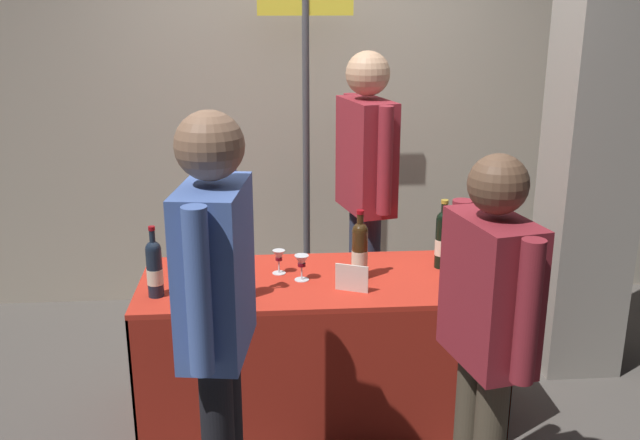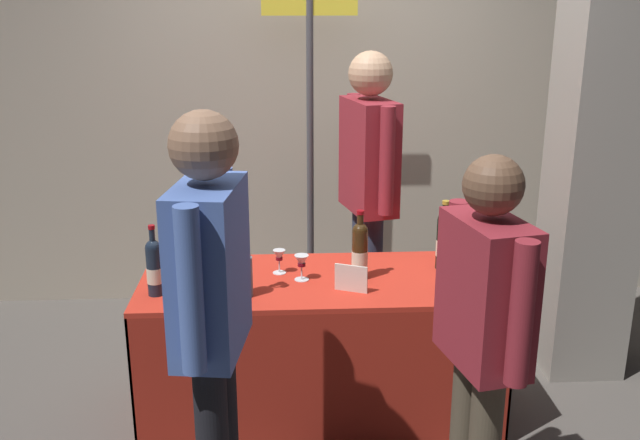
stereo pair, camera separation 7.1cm
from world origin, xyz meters
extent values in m
plane|color=#514C47|center=(0.00, 0.00, 0.00)|extent=(12.00, 12.00, 0.00)
cube|color=#B2A893|center=(0.00, 1.58, 1.36)|extent=(7.34, 0.12, 2.73)
cube|color=gray|center=(1.50, 0.42, 1.67)|extent=(0.42, 0.42, 3.33)
cube|color=red|center=(0.00, 0.00, 0.72)|extent=(1.75, 0.72, 0.02)
cube|color=#A32519|center=(0.00, -0.36, 0.35)|extent=(1.75, 0.01, 0.71)
cube|color=#A32519|center=(0.00, 0.36, 0.35)|extent=(1.75, 0.01, 0.71)
cube|color=#A32519|center=(-0.87, 0.00, 0.35)|extent=(0.01, 0.72, 0.71)
cube|color=#A32519|center=(0.87, 0.00, 0.35)|extent=(0.01, 0.72, 0.71)
cylinder|color=#192333|center=(-0.77, -0.16, 0.85)|extent=(0.07, 0.07, 0.23)
sphere|color=#192333|center=(-0.77, -0.16, 0.96)|extent=(0.07, 0.07, 0.07)
cylinder|color=#192333|center=(-0.77, -0.16, 1.01)|extent=(0.03, 0.03, 0.09)
cylinder|color=maroon|center=(-0.77, -0.16, 1.06)|extent=(0.03, 0.03, 0.02)
cylinder|color=beige|center=(-0.77, -0.16, 0.83)|extent=(0.07, 0.07, 0.07)
cylinder|color=#38230F|center=(0.69, -0.03, 0.86)|extent=(0.08, 0.08, 0.24)
sphere|color=#38230F|center=(0.69, -0.03, 0.98)|extent=(0.08, 0.08, 0.08)
cylinder|color=#38230F|center=(0.69, -0.03, 1.02)|extent=(0.03, 0.03, 0.09)
cylinder|color=black|center=(0.69, -0.03, 1.08)|extent=(0.04, 0.04, 0.02)
cylinder|color=beige|center=(0.69, -0.03, 0.84)|extent=(0.08, 0.08, 0.08)
cylinder|color=#38230F|center=(0.73, 0.14, 0.85)|extent=(0.08, 0.08, 0.22)
sphere|color=#38230F|center=(0.73, 0.14, 0.96)|extent=(0.08, 0.08, 0.08)
cylinder|color=#38230F|center=(0.73, 0.14, 1.00)|extent=(0.03, 0.03, 0.08)
cylinder|color=#B7932D|center=(0.73, 0.14, 1.04)|extent=(0.04, 0.04, 0.02)
cylinder|color=beige|center=(0.73, 0.14, 0.83)|extent=(0.08, 0.08, 0.07)
cylinder|color=black|center=(0.63, 0.11, 0.86)|extent=(0.08, 0.08, 0.26)
sphere|color=black|center=(0.63, 0.11, 0.99)|extent=(0.07, 0.07, 0.07)
cylinder|color=black|center=(0.63, 0.11, 1.03)|extent=(0.03, 0.03, 0.08)
cylinder|color=#B7932D|center=(0.63, 0.11, 1.08)|extent=(0.04, 0.04, 0.02)
cylinder|color=beige|center=(0.63, 0.11, 0.84)|extent=(0.08, 0.08, 0.08)
cylinder|color=#38230F|center=(0.19, -0.01, 0.86)|extent=(0.08, 0.08, 0.24)
sphere|color=#38230F|center=(0.19, -0.01, 0.98)|extent=(0.08, 0.08, 0.08)
cylinder|color=#38230F|center=(0.19, -0.01, 1.02)|extent=(0.03, 0.03, 0.08)
cylinder|color=maroon|center=(0.19, -0.01, 1.07)|extent=(0.04, 0.04, 0.02)
cylinder|color=beige|center=(0.19, -0.01, 0.84)|extent=(0.08, 0.08, 0.08)
cylinder|color=silver|center=(-0.20, 0.09, 0.74)|extent=(0.07, 0.07, 0.00)
cylinder|color=silver|center=(-0.20, 0.09, 0.77)|extent=(0.01, 0.01, 0.06)
cone|color=silver|center=(-0.20, 0.09, 0.83)|extent=(0.06, 0.06, 0.06)
cylinder|color=#590C19|center=(-0.20, 0.09, 0.81)|extent=(0.03, 0.03, 0.01)
cylinder|color=silver|center=(-0.09, -0.01, 0.74)|extent=(0.07, 0.07, 0.00)
cylinder|color=silver|center=(-0.09, -0.01, 0.77)|extent=(0.01, 0.01, 0.06)
cone|color=silver|center=(-0.09, -0.01, 0.83)|extent=(0.07, 0.07, 0.06)
cylinder|color=#590C19|center=(-0.09, -0.01, 0.81)|extent=(0.04, 0.04, 0.02)
cylinder|color=slate|center=(-0.36, -0.19, 0.83)|extent=(0.09, 0.09, 0.19)
cylinder|color=#38722D|center=(-0.38, -0.18, 0.95)|extent=(0.03, 0.04, 0.24)
ellipsoid|color=#E05B1E|center=(-0.36, -0.16, 1.07)|extent=(0.03, 0.03, 0.05)
cylinder|color=#38722D|center=(-0.35, -0.17, 0.93)|extent=(0.02, 0.02, 0.20)
ellipsoid|color=red|center=(-0.35, -0.16, 1.03)|extent=(0.03, 0.03, 0.05)
cylinder|color=#38722D|center=(-0.35, -0.17, 0.95)|extent=(0.01, 0.02, 0.25)
ellipsoid|color=#E05B1E|center=(-0.35, -0.17, 1.07)|extent=(0.03, 0.03, 0.05)
cylinder|color=#38722D|center=(-0.36, -0.19, 0.96)|extent=(0.04, 0.02, 0.26)
ellipsoid|color=#E05B1E|center=(-0.35, -0.20, 1.09)|extent=(0.03, 0.03, 0.05)
cylinder|color=#38722D|center=(-0.36, -0.19, 0.96)|extent=(0.03, 0.04, 0.27)
ellipsoid|color=gold|center=(-0.35, -0.21, 1.09)|extent=(0.03, 0.03, 0.05)
cylinder|color=#38722D|center=(-0.37, -0.19, 0.93)|extent=(0.02, 0.03, 0.21)
ellipsoid|color=gold|center=(-0.38, -0.18, 1.04)|extent=(0.03, 0.03, 0.05)
cube|color=silver|center=(0.14, -0.17, 0.80)|extent=(0.15, 0.07, 0.13)
cylinder|color=#2D3347|center=(0.29, 0.74, 0.44)|extent=(0.12, 0.12, 0.89)
cylinder|color=#2D3347|center=(0.33, 0.57, 0.44)|extent=(0.12, 0.12, 0.89)
cube|color=maroon|center=(0.31, 0.65, 1.20)|extent=(0.31, 0.48, 0.63)
sphere|color=tan|center=(0.31, 0.65, 1.66)|extent=(0.24, 0.24, 0.24)
cylinder|color=maroon|center=(0.25, 0.91, 1.23)|extent=(0.08, 0.08, 0.58)
cylinder|color=maroon|center=(0.37, 0.40, 1.23)|extent=(0.08, 0.08, 0.58)
cylinder|color=#4C4233|center=(0.52, -0.85, 0.39)|extent=(0.12, 0.12, 0.77)
cube|color=maroon|center=(0.54, -0.93, 1.04)|extent=(0.29, 0.43, 0.55)
sphere|color=brown|center=(0.54, -0.93, 1.44)|extent=(0.21, 0.21, 0.21)
cylinder|color=maroon|center=(0.59, -1.16, 1.06)|extent=(0.08, 0.08, 0.50)
cylinder|color=maroon|center=(0.49, -0.69, 1.06)|extent=(0.08, 0.08, 0.50)
cylinder|color=black|center=(-0.42, -0.84, 0.42)|extent=(0.12, 0.12, 0.85)
cube|color=#4C6BB7|center=(-0.43, -0.92, 1.15)|extent=(0.26, 0.44, 0.60)
sphere|color=#8C664C|center=(-0.43, -0.92, 1.59)|extent=(0.23, 0.23, 0.23)
cylinder|color=#4C6BB7|center=(-0.47, -1.17, 1.17)|extent=(0.08, 0.08, 0.55)
cylinder|color=#4C6BB7|center=(-0.40, -0.67, 1.17)|extent=(0.08, 0.08, 0.55)
cylinder|color=#47474C|center=(0.00, 1.14, 1.08)|extent=(0.04, 0.04, 2.16)
cube|color=yellow|center=(0.00, 1.14, 2.04)|extent=(0.57, 0.02, 0.18)
camera|label=1|loc=(-0.25, -3.23, 2.04)|focal=39.99mm
camera|label=2|loc=(-0.17, -3.24, 2.04)|focal=39.99mm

